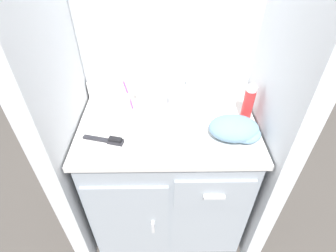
{
  "coord_description": "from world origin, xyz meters",
  "views": [
    {
      "loc": [
        -0.01,
        -0.97,
        1.63
      ],
      "look_at": [
        0.0,
        -0.03,
        0.84
      ],
      "focal_mm": 28.0,
      "sensor_mm": 36.0,
      "label": 1
    }
  ],
  "objects": [
    {
      "name": "wall_left",
      "position": [
        -0.48,
        0.0,
        1.1
      ],
      "size": [
        0.08,
        0.61,
        2.2
      ],
      "primitive_type": "cube",
      "color": "silver",
      "rests_on": "ground_plane"
    },
    {
      "name": "vanity",
      "position": [
        -0.0,
        -0.0,
        0.42
      ],
      "size": [
        0.87,
        0.54,
        0.82
      ],
      "color": "#9EA8B2",
      "rests_on": "ground_plane"
    },
    {
      "name": "toothbrush_cup",
      "position": [
        -0.22,
        0.13,
        0.87
      ],
      "size": [
        0.08,
        0.07,
        0.18
      ],
      "color": "white",
      "rests_on": "vanity"
    },
    {
      "name": "hairbrush",
      "position": [
        -0.27,
        -0.11,
        0.83
      ],
      "size": [
        0.19,
        0.07,
        0.03
      ],
      "rotation": [
        0.0,
        0.0,
        -0.25
      ],
      "color": "#232328",
      "rests_on": "vanity"
    },
    {
      "name": "wall_back",
      "position": [
        0.0,
        0.31,
        1.1
      ],
      "size": [
        1.05,
        0.08,
        2.2
      ],
      "primitive_type": "cube",
      "color": "silver",
      "rests_on": "ground_plane"
    },
    {
      "name": "hand_towel",
      "position": [
        0.31,
        -0.08,
        0.86
      ],
      "size": [
        0.23,
        0.17,
        0.09
      ],
      "color": "#6B8EA8",
      "rests_on": "vanity"
    },
    {
      "name": "backsplash",
      "position": [
        0.0,
        0.25,
        0.86
      ],
      "size": [
        0.87,
        0.02,
        0.09
      ],
      "color": "silver",
      "rests_on": "vanity"
    },
    {
      "name": "sink_faucet",
      "position": [
        0.0,
        0.16,
        0.86
      ],
      "size": [
        0.09,
        0.09,
        0.14
      ],
      "color": "silver",
      "rests_on": "vanity"
    },
    {
      "name": "ground_plane",
      "position": [
        0.0,
        0.0,
        0.0
      ],
      "size": [
        6.0,
        6.0,
        0.0
      ],
      "primitive_type": "plane",
      "color": "#4C4742"
    },
    {
      "name": "soap_dispenser",
      "position": [
        0.09,
        0.19,
        0.88
      ],
      "size": [
        0.05,
        0.06,
        0.16
      ],
      "color": "silver",
      "rests_on": "vanity"
    },
    {
      "name": "shaving_cream_can",
      "position": [
        0.39,
        0.06,
        0.91
      ],
      "size": [
        0.05,
        0.05,
        0.18
      ],
      "color": "red",
      "rests_on": "vanity"
    },
    {
      "name": "wall_right",
      "position": [
        0.48,
        0.0,
        1.1
      ],
      "size": [
        0.08,
        0.61,
        2.2
      ],
      "primitive_type": "cube",
      "color": "silver",
      "rests_on": "ground_plane"
    }
  ]
}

